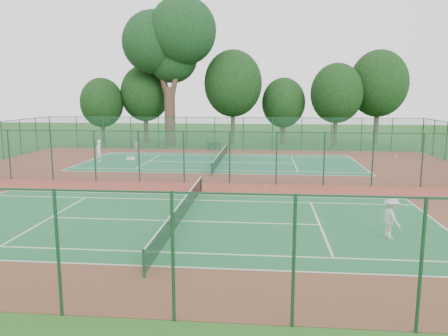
{
  "coord_description": "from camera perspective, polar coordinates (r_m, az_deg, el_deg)",
  "views": [
    {
      "loc": [
        3.85,
        -28.49,
        5.89
      ],
      "look_at": [
        1.47,
        -3.25,
        1.6
      ],
      "focal_mm": 35.0,
      "sensor_mm": 36.0,
      "label": 1
    }
  ],
  "objects": [
    {
      "name": "ground",
      "position": [
        29.35,
        -2.26,
        -1.98
      ],
      "size": [
        120.0,
        120.0,
        0.0
      ],
      "primitive_type": "plane",
      "color": "#225019",
      "rests_on": "ground"
    },
    {
      "name": "player_far",
      "position": [
        39.91,
        -16.04,
        2.17
      ],
      "size": [
        0.57,
        0.77,
        1.93
      ],
      "primitive_type": "imported",
      "rotation": [
        0.0,
        0.0,
        -1.74
      ],
      "color": "white",
      "rests_on": "court_far"
    },
    {
      "name": "court_near",
      "position": [
        20.72,
        -5.58,
        -6.91
      ],
      "size": [
        23.77,
        10.97,
        0.01
      ],
      "primitive_type": "cube",
      "color": "#1E6037",
      "rests_on": "red_pad"
    },
    {
      "name": "bench",
      "position": [
        46.25,
        -1.32,
        2.87
      ],
      "size": [
        1.48,
        0.57,
        0.89
      ],
      "rotation": [
        0.0,
        0.0,
        -0.1
      ],
      "color": "#12341E",
      "rests_on": "red_pad"
    },
    {
      "name": "trash_bin",
      "position": [
        48.18,
        -11.41,
        2.96
      ],
      "size": [
        0.62,
        0.62,
        0.93
      ],
      "primitive_type": "cylinder",
      "rotation": [
        0.0,
        0.0,
        -0.23
      ],
      "color": "gray",
      "rests_on": "red_pad"
    },
    {
      "name": "fence_north",
      "position": [
        46.83,
        0.66,
        4.54
      ],
      "size": [
        40.0,
        0.09,
        3.5
      ],
      "color": "#1A5032",
      "rests_on": "ground"
    },
    {
      "name": "stray_ball_a",
      "position": [
        28.52,
        5.45,
        -2.27
      ],
      "size": [
        0.06,
        0.06,
        0.06
      ],
      "primitive_type": "sphere",
      "color": "yellow",
      "rests_on": "red_pad"
    },
    {
      "name": "stray_ball_b",
      "position": [
        28.17,
        7.49,
        -2.46
      ],
      "size": [
        0.07,
        0.07,
        0.07
      ],
      "primitive_type": "sphere",
      "color": "gold",
      "rests_on": "red_pad"
    },
    {
      "name": "tennis_net_far",
      "position": [
        38.07,
        -0.47,
        1.53
      ],
      "size": [
        0.1,
        12.9,
        0.97
      ],
      "color": "#12311E",
      "rests_on": "ground"
    },
    {
      "name": "tennis_net_near",
      "position": [
        20.58,
        -5.61,
        -5.5
      ],
      "size": [
        0.1,
        12.9,
        0.97
      ],
      "color": "#14381C",
      "rests_on": "ground"
    },
    {
      "name": "fence_divider",
      "position": [
        29.05,
        -2.28,
        1.42
      ],
      "size": [
        40.0,
        0.09,
        3.5
      ],
      "color": "#1B5134",
      "rests_on": "ground"
    },
    {
      "name": "evergreen_row",
      "position": [
        53.18,
        1.75,
        3.24
      ],
      "size": [
        39.0,
        5.0,
        12.0
      ],
      "primitive_type": null,
      "color": "black",
      "rests_on": "ground"
    },
    {
      "name": "red_pad",
      "position": [
        29.35,
        -2.26,
        -1.97
      ],
      "size": [
        40.0,
        36.0,
        0.01
      ],
      "primitive_type": "cube",
      "color": "maroon",
      "rests_on": "ground"
    },
    {
      "name": "fence_south",
      "position": [
        11.91,
        -14.08,
        -10.97
      ],
      "size": [
        40.0,
        0.09,
        3.5
      ],
      "color": "#1A502C",
      "rests_on": "ground"
    },
    {
      "name": "big_tree",
      "position": [
        51.9,
        -7.09,
        16.1
      ],
      "size": [
        10.87,
        7.96,
        16.7
      ],
      "color": "#3D2A21",
      "rests_on": "ground"
    },
    {
      "name": "stray_ball_c",
      "position": [
        28.57,
        2.11,
        -2.21
      ],
      "size": [
        0.07,
        0.07,
        0.07
      ],
      "primitive_type": "sphere",
      "color": "#AFC72E",
      "rests_on": "red_pad"
    },
    {
      "name": "kit_bag",
      "position": [
        40.48,
        -12.09,
        1.24
      ],
      "size": [
        0.82,
        0.45,
        0.29
      ],
      "primitive_type": "cube",
      "rotation": [
        0.0,
        0.0,
        0.21
      ],
      "color": "silver",
      "rests_on": "red_pad"
    },
    {
      "name": "court_far",
      "position": [
        38.15,
        -0.46,
        0.74
      ],
      "size": [
        23.77,
        10.97,
        0.01
      ],
      "primitive_type": "cube",
      "color": "#206745",
      "rests_on": "red_pad"
    },
    {
      "name": "player_near",
      "position": [
        19.28,
        20.95,
        -6.08
      ],
      "size": [
        0.99,
        1.28,
        1.74
      ],
      "primitive_type": "imported",
      "rotation": [
        0.0,
        0.0,
        1.92
      ],
      "color": "silver",
      "rests_on": "court_near"
    }
  ]
}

